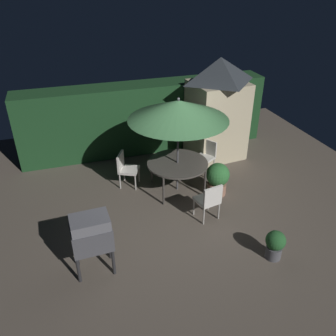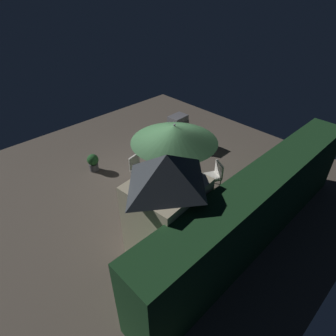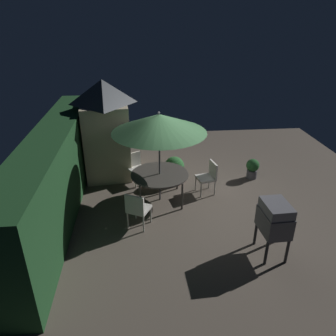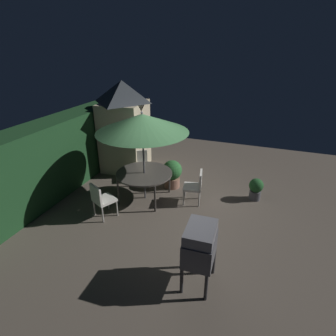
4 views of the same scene
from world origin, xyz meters
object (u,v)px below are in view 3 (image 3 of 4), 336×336
(chair_far_side, at_px, (136,166))
(patio_umbrella, at_px, (159,123))
(bbq_grill, at_px, (275,219))
(chair_toward_hedge, at_px, (137,208))
(patio_table, at_px, (160,175))
(garden_shed, at_px, (106,129))
(chair_near_shed, at_px, (209,175))
(potted_plant_by_grill, at_px, (174,170))
(potted_plant_by_shed, at_px, (252,168))

(chair_far_side, bearing_deg, patio_umbrella, -149.12)
(bbq_grill, height_order, chair_toward_hedge, bbq_grill)
(patio_umbrella, height_order, chair_far_side, patio_umbrella)
(patio_table, xyz_separation_m, chair_toward_hedge, (-1.18, 0.60, -0.20))
(garden_shed, relative_size, chair_near_shed, 3.20)
(garden_shed, height_order, chair_far_side, garden_shed)
(garden_shed, relative_size, patio_umbrella, 1.19)
(patio_umbrella, bearing_deg, chair_near_shed, -78.87)
(chair_toward_hedge, height_order, potted_plant_by_grill, chair_toward_hedge)
(potted_plant_by_grill, bearing_deg, chair_near_shed, -124.88)
(chair_near_shed, bearing_deg, patio_umbrella, 101.13)
(patio_umbrella, height_order, bbq_grill, patio_umbrella)
(chair_toward_hedge, height_order, potted_plant_by_shed, chair_toward_hedge)
(chair_far_side, xyz_separation_m, potted_plant_by_grill, (-0.17, -1.10, -0.08))
(chair_near_shed, bearing_deg, potted_plant_by_shed, -64.32)
(potted_plant_by_shed, bearing_deg, potted_plant_by_grill, 92.69)
(patio_umbrella, distance_m, potted_plant_by_shed, 3.50)
(patio_table, relative_size, potted_plant_by_shed, 2.43)
(patio_umbrella, distance_m, bbq_grill, 3.39)
(garden_shed, bearing_deg, bbq_grill, -138.36)
(chair_near_shed, height_order, chair_far_side, same)
(chair_toward_hedge, bearing_deg, potted_plant_by_shed, -57.82)
(patio_umbrella, bearing_deg, chair_toward_hedge, 153.21)
(chair_near_shed, bearing_deg, chair_far_side, 68.59)
(patio_table, height_order, potted_plant_by_grill, potted_plant_by_grill)
(garden_shed, height_order, chair_toward_hedge, garden_shed)
(patio_table, relative_size, bbq_grill, 1.24)
(potted_plant_by_shed, bearing_deg, chair_near_shed, 115.68)
(garden_shed, bearing_deg, potted_plant_by_grill, -112.62)
(patio_table, distance_m, potted_plant_by_grill, 1.03)
(potted_plant_by_grill, bearing_deg, patio_table, 151.29)
(patio_umbrella, bearing_deg, chair_far_side, 30.88)
(garden_shed, relative_size, potted_plant_by_shed, 4.69)
(bbq_grill, xyz_separation_m, potted_plant_by_grill, (3.20, 1.63, -0.40))
(chair_toward_hedge, bearing_deg, chair_near_shed, -53.37)
(chair_near_shed, relative_size, chair_far_side, 1.00)
(chair_toward_hedge, bearing_deg, garden_shed, 16.78)
(garden_shed, distance_m, patio_table, 2.35)
(patio_umbrella, bearing_deg, potted_plant_by_grill, -28.71)
(patio_umbrella, bearing_deg, potted_plant_by_shed, -70.91)
(patio_umbrella, height_order, potted_plant_by_grill, patio_umbrella)
(garden_shed, bearing_deg, patio_umbrella, -139.03)
(potted_plant_by_shed, bearing_deg, chair_far_side, 89.11)
(bbq_grill, bearing_deg, chair_far_side, 39.00)
(garden_shed, height_order, bbq_grill, garden_shed)
(chair_toward_hedge, bearing_deg, bbq_grill, -113.04)
(potted_plant_by_grill, bearing_deg, potted_plant_by_shed, -87.31)
(potted_plant_by_shed, bearing_deg, bbq_grill, 167.47)
(bbq_grill, distance_m, potted_plant_by_shed, 3.43)
(patio_table, relative_size, patio_umbrella, 0.62)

